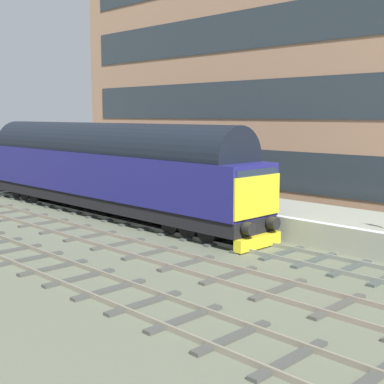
{
  "coord_description": "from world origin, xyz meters",
  "views": [
    {
      "loc": [
        -15.81,
        -14.76,
        5.07
      ],
      "look_at": [
        0.2,
        1.54,
        1.79
      ],
      "focal_mm": 50.24,
      "sensor_mm": 36.0,
      "label": 1
    }
  ],
  "objects": [
    {
      "name": "ground_plane",
      "position": [
        0.0,
        0.0,
        0.0
      ],
      "size": [
        140.0,
        140.0,
        0.0
      ],
      "primitive_type": "plane",
      "color": "#5D6450",
      "rests_on": "ground"
    },
    {
      "name": "track_main",
      "position": [
        0.0,
        -0.0,
        0.05
      ],
      "size": [
        2.5,
        60.0,
        0.15
      ],
      "color": "slate",
      "rests_on": "ground"
    },
    {
      "name": "station_building",
      "position": [
        10.36,
        1.79,
        7.64
      ],
      "size": [
        5.31,
        36.61,
        15.28
      ],
      "color": "#A0775C",
      "rests_on": "ground"
    },
    {
      "name": "track_adjacent_west",
      "position": [
        -3.47,
        0.0,
        0.06
      ],
      "size": [
        2.5,
        60.0,
        0.15
      ],
      "color": "gray",
      "rests_on": "ground"
    },
    {
      "name": "track_adjacent_far_west",
      "position": [
        -6.99,
        0.0,
        0.06
      ],
      "size": [
        2.5,
        60.0,
        0.15
      ],
      "color": "gray",
      "rests_on": "ground"
    },
    {
      "name": "diesel_locomotive",
      "position": [
        0.0,
        7.78,
        2.49
      ],
      "size": [
        2.74,
        20.38,
        4.68
      ],
      "color": "black",
      "rests_on": "ground"
    },
    {
      "name": "station_platform",
      "position": [
        3.6,
        0.0,
        0.5
      ],
      "size": [
        4.0,
        44.0,
        1.01
      ],
      "color": "gray",
      "rests_on": "ground"
    },
    {
      "name": "waiting_passenger",
      "position": [
        2.94,
        2.51,
        1.99
      ],
      "size": [
        0.44,
        0.48,
        1.64
      ],
      "rotation": [
        0.0,
        0.0,
        1.19
      ],
      "color": "#34242F",
      "rests_on": "station_platform"
    }
  ]
}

